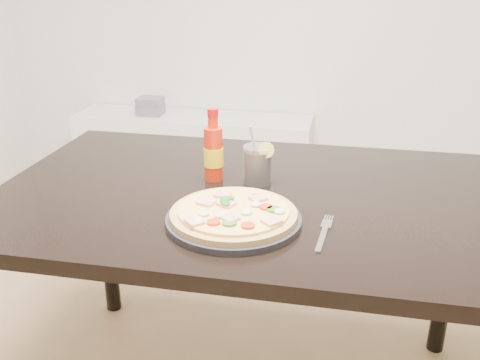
% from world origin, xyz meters
% --- Properties ---
extents(dining_table, '(1.40, 0.90, 0.75)m').
position_xyz_m(dining_table, '(-0.16, 0.47, 0.67)').
color(dining_table, black).
rests_on(dining_table, ground).
extents(plate, '(0.33, 0.33, 0.02)m').
position_xyz_m(plate, '(-0.16, 0.27, 0.76)').
color(plate, black).
rests_on(plate, dining_table).
extents(pizza, '(0.31, 0.31, 0.03)m').
position_xyz_m(pizza, '(-0.16, 0.26, 0.78)').
color(pizza, tan).
rests_on(pizza, plate).
extents(hot_sauce_bottle, '(0.07, 0.07, 0.21)m').
position_xyz_m(hot_sauce_bottle, '(-0.28, 0.53, 0.83)').
color(hot_sauce_bottle, red).
rests_on(hot_sauce_bottle, dining_table).
extents(cola_cup, '(0.09, 0.08, 0.17)m').
position_xyz_m(cola_cup, '(-0.15, 0.53, 0.80)').
color(cola_cup, black).
rests_on(cola_cup, dining_table).
extents(fork, '(0.03, 0.19, 0.00)m').
position_xyz_m(fork, '(0.06, 0.26, 0.75)').
color(fork, silver).
rests_on(fork, dining_table).
extents(media_console, '(1.40, 0.34, 0.50)m').
position_xyz_m(media_console, '(-0.80, 2.07, 0.25)').
color(media_console, white).
rests_on(media_console, ground).
extents(cd_stack, '(0.14, 0.12, 0.10)m').
position_xyz_m(cd_stack, '(-1.05, 2.05, 0.55)').
color(cd_stack, slate).
rests_on(cd_stack, media_console).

